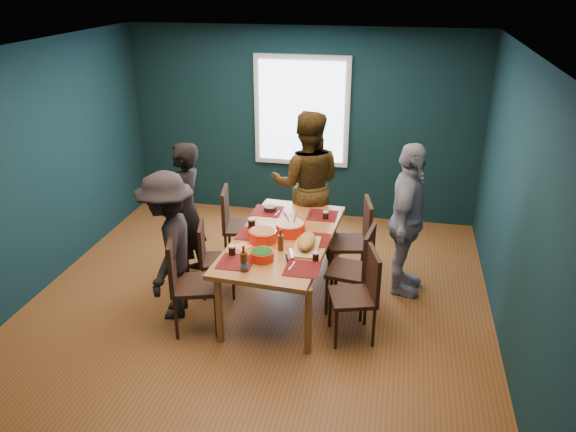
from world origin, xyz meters
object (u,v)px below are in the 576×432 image
chair_right_near (362,289)px  person_near_left (169,246)px  bowl_salad (263,235)px  chair_right_mid (358,264)px  cutting_board (306,242)px  dining_table (283,243)px  chair_right_far (357,235)px  person_far_left (186,212)px  chair_left_far (234,220)px  bowl_dumpling (291,228)px  person_back (307,185)px  chair_left_mid (211,254)px  chair_left_near (185,277)px  bowl_herbs (262,255)px  person_right (407,221)px

chair_right_near → person_near_left: 1.99m
person_near_left → bowl_salad: size_ratio=5.32×
chair_right_mid → cutting_board: chair_right_mid is taller
dining_table → cutting_board: cutting_board is taller
chair_right_far → person_far_left: bearing=176.2°
person_far_left → chair_left_far: bearing=140.8°
bowl_dumpling → person_back: bearing=90.5°
dining_table → bowl_dumpling: size_ratio=6.43×
chair_left_mid → person_near_left: 0.62m
person_back → bowl_dumpling: bearing=84.0°
chair_left_near → bowl_salad: chair_left_near is taller
chair_left_mid → chair_left_far: bearing=72.2°
chair_right_near → cutting_board: (-0.61, 0.35, 0.27)m
person_far_left → person_near_left: 0.81m
chair_right_far → bowl_dumpling: 0.86m
chair_right_far → cutting_board: bearing=-133.2°
chair_right_mid → person_far_left: (-2.03, 0.37, 0.26)m
chair_right_mid → chair_right_near: bearing=-72.3°
person_far_left → bowl_dumpling: person_far_left is taller
dining_table → person_back: size_ratio=1.11×
person_near_left → chair_right_near: bearing=78.3°
chair_left_near → person_far_left: 1.12m
chair_left_far → bowl_herbs: 1.46m
chair_right_far → cutting_board: 0.91m
person_right → bowl_herbs: (-1.38, -0.99, -0.06)m
chair_right_far → chair_right_mid: chair_right_far is taller
dining_table → bowl_herbs: bowl_herbs is taller
chair_left_near → person_far_left: person_far_left is taller
chair_left_near → chair_right_near: bearing=-10.5°
chair_left_near → chair_right_near: size_ratio=1.08×
chair_left_mid → person_far_left: size_ratio=0.51×
person_far_left → person_right: (2.50, 0.16, 0.05)m
person_right → bowl_salad: bearing=117.3°
cutting_board → bowl_dumpling: bearing=125.5°
chair_left_near → chair_left_far: bearing=70.4°
chair_right_far → bowl_dumpling: (-0.69, -0.46, 0.24)m
chair_right_mid → bowl_salad: size_ratio=3.25×
chair_left_near → person_near_left: size_ratio=0.64×
dining_table → chair_right_mid: 0.83m
chair_left_near → person_near_left: (-0.25, 0.23, 0.20)m
cutting_board → person_right: bearing=30.9°
chair_left_far → bowl_salad: (0.58, -0.86, 0.26)m
chair_left_far → chair_right_near: size_ratio=1.02×
chair_left_far → chair_right_far: (1.52, -0.17, 0.02)m
chair_left_mid → chair_right_near: (1.71, -0.50, 0.06)m
chair_left_far → person_right: 2.10m
dining_table → chair_right_mid: (0.82, -0.09, -0.12)m
chair_right_far → cutting_board: size_ratio=1.64×
person_near_left → bowl_salad: 0.97m
bowl_dumpling → dining_table: bearing=-123.9°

